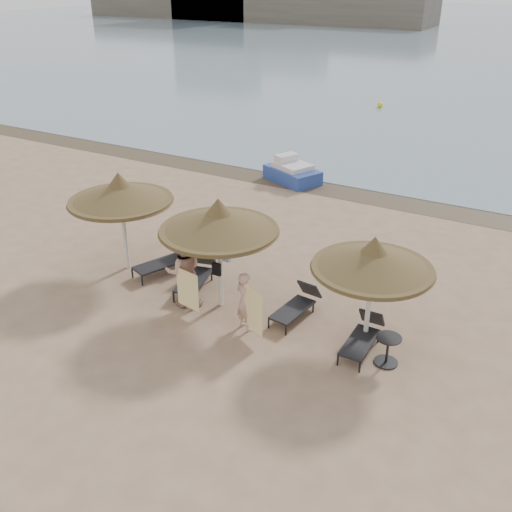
{
  "coord_description": "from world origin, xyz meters",
  "views": [
    {
      "loc": [
        6.18,
        -9.87,
        7.5
      ],
      "look_at": [
        -0.09,
        1.2,
        1.09
      ],
      "focal_mm": 40.0,
      "sensor_mm": 36.0,
      "label": 1
    }
  ],
  "objects_px": {
    "palapa_right": "(373,260)",
    "side_table": "(387,351)",
    "person_right": "(245,297)",
    "palapa_left": "(120,193)",
    "palapa_center": "(219,222)",
    "lounger_near_left": "(197,274)",
    "lounger_far_right": "(363,335)",
    "lounger_near_right": "(298,304)",
    "lounger_far_left": "(167,259)",
    "person_left": "(183,266)",
    "pedal_boat": "(292,172)"
  },
  "relations": [
    {
      "from": "palapa_right",
      "to": "side_table",
      "type": "bearing_deg",
      "value": -38.25
    },
    {
      "from": "person_right",
      "to": "palapa_left",
      "type": "bearing_deg",
      "value": 7.55
    },
    {
      "from": "palapa_center",
      "to": "lounger_near_left",
      "type": "relative_size",
      "value": 1.54
    },
    {
      "from": "palapa_left",
      "to": "side_table",
      "type": "xyz_separation_m",
      "value": [
        7.69,
        -0.66,
        -1.91
      ]
    },
    {
      "from": "palapa_left",
      "to": "lounger_far_right",
      "type": "relative_size",
      "value": 1.73
    },
    {
      "from": "person_right",
      "to": "side_table",
      "type": "bearing_deg",
      "value": -153.57
    },
    {
      "from": "palapa_right",
      "to": "lounger_far_right",
      "type": "height_order",
      "value": "palapa_right"
    },
    {
      "from": "palapa_left",
      "to": "lounger_near_right",
      "type": "bearing_deg",
      "value": 1.07
    },
    {
      "from": "lounger_near_left",
      "to": "lounger_near_right",
      "type": "xyz_separation_m",
      "value": [
        2.94,
        -0.0,
        -0.03
      ]
    },
    {
      "from": "lounger_far_left",
      "to": "lounger_near_left",
      "type": "bearing_deg",
      "value": 7.58
    },
    {
      "from": "palapa_center",
      "to": "person_left",
      "type": "relative_size",
      "value": 1.32
    },
    {
      "from": "lounger_near_right",
      "to": "person_right",
      "type": "relative_size",
      "value": 0.97
    },
    {
      "from": "palapa_center",
      "to": "lounger_far_left",
      "type": "height_order",
      "value": "palapa_center"
    },
    {
      "from": "lounger_far_left",
      "to": "person_right",
      "type": "distance_m",
      "value": 3.62
    },
    {
      "from": "side_table",
      "to": "pedal_boat",
      "type": "xyz_separation_m",
      "value": [
        -6.92,
        9.47,
        0.07
      ]
    },
    {
      "from": "palapa_center",
      "to": "lounger_far_right",
      "type": "xyz_separation_m",
      "value": [
        3.7,
        0.02,
        -1.93
      ]
    },
    {
      "from": "side_table",
      "to": "pedal_boat",
      "type": "relative_size",
      "value": 0.26
    },
    {
      "from": "palapa_right",
      "to": "lounger_near_right",
      "type": "relative_size",
      "value": 1.59
    },
    {
      "from": "palapa_right",
      "to": "person_right",
      "type": "relative_size",
      "value": 1.55
    },
    {
      "from": "person_left",
      "to": "palapa_center",
      "type": "bearing_deg",
      "value": 168.45
    },
    {
      "from": "lounger_far_right",
      "to": "palapa_right",
      "type": "bearing_deg",
      "value": 95.42
    },
    {
      "from": "palapa_left",
      "to": "lounger_far_right",
      "type": "xyz_separation_m",
      "value": [
        7.06,
        -0.37,
        -1.89
      ]
    },
    {
      "from": "palapa_right",
      "to": "person_left",
      "type": "distance_m",
      "value": 4.62
    },
    {
      "from": "lounger_near_left",
      "to": "person_right",
      "type": "height_order",
      "value": "person_right"
    },
    {
      "from": "palapa_left",
      "to": "person_right",
      "type": "distance_m",
      "value": 4.73
    },
    {
      "from": "palapa_center",
      "to": "pedal_boat",
      "type": "height_order",
      "value": "palapa_center"
    },
    {
      "from": "palapa_right",
      "to": "pedal_boat",
      "type": "distance_m",
      "value": 11.06
    },
    {
      "from": "lounger_far_left",
      "to": "pedal_boat",
      "type": "height_order",
      "value": "pedal_boat"
    },
    {
      "from": "lounger_far_right",
      "to": "pedal_boat",
      "type": "xyz_separation_m",
      "value": [
        -6.29,
        9.18,
        0.05
      ]
    },
    {
      "from": "person_left",
      "to": "pedal_boat",
      "type": "height_order",
      "value": "person_left"
    },
    {
      "from": "palapa_center",
      "to": "person_right",
      "type": "relative_size",
      "value": 1.68
    },
    {
      "from": "side_table",
      "to": "lounger_far_right",
      "type": "bearing_deg",
      "value": 155.7
    },
    {
      "from": "lounger_far_left",
      "to": "palapa_left",
      "type": "bearing_deg",
      "value": -140.27
    },
    {
      "from": "palapa_center",
      "to": "lounger_near_left",
      "type": "height_order",
      "value": "palapa_center"
    },
    {
      "from": "lounger_near_left",
      "to": "lounger_near_right",
      "type": "distance_m",
      "value": 2.94
    },
    {
      "from": "palapa_right",
      "to": "side_table",
      "type": "height_order",
      "value": "palapa_right"
    },
    {
      "from": "lounger_far_right",
      "to": "person_left",
      "type": "height_order",
      "value": "person_left"
    },
    {
      "from": "palapa_left",
      "to": "pedal_boat",
      "type": "distance_m",
      "value": 9.03
    },
    {
      "from": "lounger_far_left",
      "to": "person_left",
      "type": "xyz_separation_m",
      "value": [
        1.47,
        -1.19,
        0.73
      ]
    },
    {
      "from": "lounger_near_right",
      "to": "pedal_boat",
      "type": "distance_m",
      "value": 9.79
    },
    {
      "from": "palapa_left",
      "to": "lounger_near_left",
      "type": "distance_m",
      "value": 2.95
    },
    {
      "from": "pedal_boat",
      "to": "lounger_near_right",
      "type": "bearing_deg",
      "value": -38.99
    },
    {
      "from": "person_right",
      "to": "pedal_boat",
      "type": "xyz_separation_m",
      "value": [
        -3.65,
        9.82,
        -0.47
      ]
    },
    {
      "from": "lounger_far_right",
      "to": "pedal_boat",
      "type": "distance_m",
      "value": 11.13
    },
    {
      "from": "palapa_left",
      "to": "palapa_right",
      "type": "relative_size",
      "value": 1.07
    },
    {
      "from": "pedal_boat",
      "to": "palapa_left",
      "type": "bearing_deg",
      "value": -71.07
    },
    {
      "from": "lounger_far_right",
      "to": "side_table",
      "type": "height_order",
      "value": "lounger_far_right"
    },
    {
      "from": "lounger_near_left",
      "to": "lounger_far_right",
      "type": "bearing_deg",
      "value": -19.52
    },
    {
      "from": "person_left",
      "to": "lounger_far_right",
      "type": "bearing_deg",
      "value": 145.81
    },
    {
      "from": "palapa_center",
      "to": "palapa_right",
      "type": "relative_size",
      "value": 1.09
    }
  ]
}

